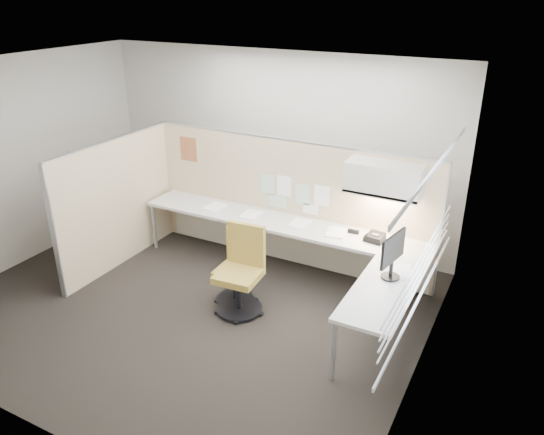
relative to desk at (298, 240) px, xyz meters
The scene contains 26 objects.
floor 1.58m from the desk, 129.58° to the right, with size 5.50×4.50×0.01m, color black.
ceiling 2.64m from the desk, 129.58° to the right, with size 5.50×4.50×0.01m, color white.
wall_back 1.66m from the desk, 129.62° to the left, with size 5.50×0.02×2.80m, color beige.
wall_front 3.59m from the desk, 105.41° to the right, with size 5.50×0.02×2.80m, color beige.
wall_left 3.93m from the desk, 162.99° to the right, with size 0.02×4.50×2.80m, color beige.
wall_right 2.28m from the desk, 31.75° to the right, with size 0.02×4.50×2.80m, color beige.
window_pane 2.32m from the desk, 32.11° to the right, with size 0.01×2.80×1.30m, color #A9B4C5.
partition_back 0.67m from the desk, 128.75° to the left, with size 4.10×0.06×1.75m, color #CAB08B.
partition_left 2.52m from the desk, 165.56° to the right, with size 0.06×2.20×1.75m, color #CAB08B.
desk is the anchor object (origin of this frame).
overhead_bin 1.35m from the desk, 15.24° to the left, with size 0.90×0.36×0.38m, color beige.
task_light_strip 1.22m from the desk, 15.24° to the left, with size 0.60×0.06×0.02m, color #FFEABF.
pinned_papers 0.69m from the desk, 124.37° to the left, with size 1.01×0.00×0.47m.
poster 2.19m from the desk, 167.47° to the left, with size 0.28×0.00×0.35m, color #DD5C1B.
chair_left 0.96m from the desk, 109.71° to the right, with size 0.55×0.56×1.04m.
chair_right 0.90m from the desk, 123.00° to the right, with size 0.47×0.47×0.89m.
monitor 1.56m from the desk, 24.20° to the right, with size 0.20×0.48×0.51m.
phone 0.98m from the desk, ahead, with size 0.23×0.22×0.12m.
stapler 0.71m from the desk, 21.32° to the left, with size 0.14×0.04×0.05m, color black.
tape_dispenser 0.89m from the desk, ahead, with size 0.10×0.06×0.06m, color black.
coat_hook 2.93m from the desk, 153.03° to the right, with size 0.18×0.49×1.46m.
paper_stack_0 1.38m from the desk, behind, with size 0.23×0.30×0.02m, color white.
paper_stack_1 0.79m from the desk, behind, with size 0.23×0.30×0.04m, color white.
paper_stack_2 0.26m from the desk, 110.57° to the left, with size 0.23×0.30×0.01m, color white.
paper_stack_3 0.49m from the desk, 18.41° to the left, with size 0.23×0.30×0.02m, color white.
paper_stack_4 1.51m from the desk, 16.91° to the right, with size 0.23×0.30×0.02m, color white.
Camera 1 is at (3.46, -4.43, 3.61)m, focal length 35.00 mm.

